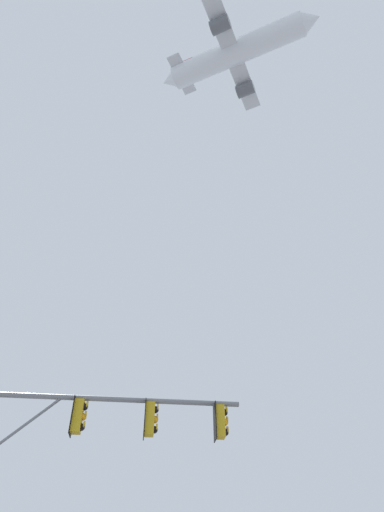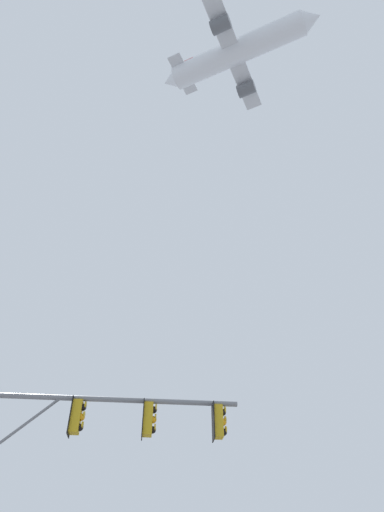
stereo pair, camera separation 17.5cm
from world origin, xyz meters
TOP-DOWN VIEW (x-y plane):
  - signal_pole_near at (-3.49, 6.26)m, footprint 7.34×0.68m
  - airplane at (5.60, 19.55)m, footprint 18.90×14.59m

SIDE VIEW (x-z plane):
  - signal_pole_near at x=-3.49m, z-range 1.77..8.06m
  - airplane at x=5.60m, z-range 51.56..57.04m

